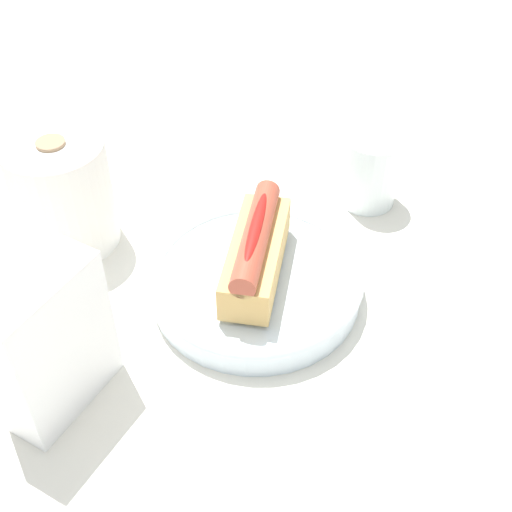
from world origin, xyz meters
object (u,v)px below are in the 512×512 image
water_glass (370,174)px  paper_towel_roll (63,194)px  serving_bowl (256,281)px  napkin_box (52,345)px  hotdog_front (256,250)px

water_glass → paper_towel_roll: 0.36m
water_glass → paper_towel_roll: (-0.23, 0.28, 0.03)m
water_glass → paper_towel_roll: bearing=129.4°
serving_bowl → paper_towel_roll: bearing=94.8°
water_glass → napkin_box: (-0.41, 0.14, 0.04)m
serving_bowl → paper_towel_roll: size_ratio=1.68×
water_glass → napkin_box: bearing=161.2°
hotdog_front → napkin_box: bearing=154.9°
water_glass → napkin_box: size_ratio=0.60×
napkin_box → paper_towel_roll: bearing=39.7°
water_glass → napkin_box: napkin_box is taller
hotdog_front → paper_towel_roll: size_ratio=1.18×
paper_towel_roll → napkin_box: (-0.18, -0.14, 0.01)m
serving_bowl → water_glass: bearing=-12.4°
serving_bowl → hotdog_front: 0.04m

